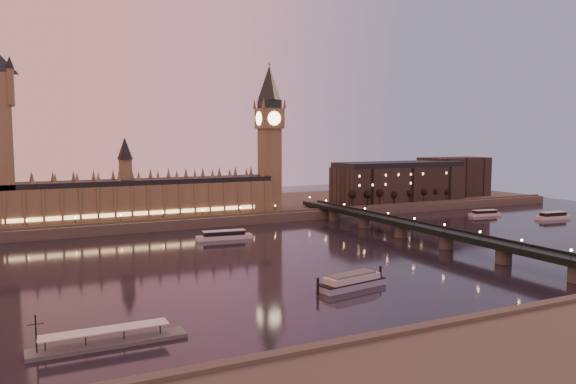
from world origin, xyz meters
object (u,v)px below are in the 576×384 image
Objects in this scene: pontoon_pier at (108,341)px; cruise_boat_b at (485,213)px; cruise_boat_a at (224,235)px; moored_barge at (352,281)px.

cruise_boat_b is at bearing 26.57° from pontoon_pier.
cruise_boat_a is 0.75× the size of pontoon_pier.
moored_barge is 0.77× the size of pontoon_pier.
cruise_boat_a is 120.31m from moored_barge.
cruise_boat_b is 0.58× the size of pontoon_pier.
moored_barge reaches higher than cruise_boat_a.
moored_barge is at bearing -79.23° from cruise_boat_a.
pontoon_pier is (-85.00, -140.82, -1.00)m from cruise_boat_a.
cruise_boat_a is 205.24m from cruise_boat_b.
cruise_boat_a reaches higher than cruise_boat_b.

